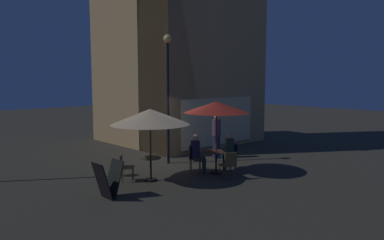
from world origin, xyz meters
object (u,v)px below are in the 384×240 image
(street_lamp_near_corner, at_px, (168,78))
(patron_standing_2, at_px, (216,136))
(menu_sandwich_board, at_px, (108,180))
(patio_umbrella_0, at_px, (150,117))
(patio_umbrella_1, at_px, (217,108))
(cafe_chair_3, at_px, (231,154))
(patron_seated_0, at_px, (197,151))
(cafe_table_1, at_px, (216,157))
(cafe_chair_2, at_px, (229,163))
(cafe_table_0, at_px, (151,165))
(patron_seated_1, at_px, (229,149))
(cafe_chair_0, at_px, (125,165))
(cafe_chair_1, at_px, (193,156))

(street_lamp_near_corner, height_order, patron_standing_2, street_lamp_near_corner)
(menu_sandwich_board, bearing_deg, patio_umbrella_0, 16.57)
(patio_umbrella_1, bearing_deg, cafe_chair_3, 6.37)
(street_lamp_near_corner, distance_m, patio_umbrella_1, 2.44)
(menu_sandwich_board, height_order, patron_seated_0, patron_seated_0)
(street_lamp_near_corner, bearing_deg, cafe_table_1, -84.30)
(patron_seated_0, distance_m, patron_standing_2, 2.46)
(cafe_chair_2, distance_m, patron_standing_2, 3.14)
(patio_umbrella_0, bearing_deg, cafe_table_1, -20.14)
(cafe_table_0, bearing_deg, cafe_chair_3, -12.81)
(patron_seated_1, bearing_deg, cafe_table_0, -20.05)
(cafe_table_0, bearing_deg, cafe_table_1, -20.14)
(street_lamp_near_corner, height_order, patio_umbrella_1, street_lamp_near_corner)
(patron_standing_2, bearing_deg, patron_seated_1, -17.51)
(patron_standing_2, bearing_deg, cafe_chair_3, -14.13)
(street_lamp_near_corner, bearing_deg, cafe_chair_0, -159.20)
(cafe_chair_1, xyz_separation_m, patron_standing_2, (2.26, 1.02, 0.31))
(patio_umbrella_1, bearing_deg, cafe_table_0, 159.86)
(cafe_table_0, distance_m, cafe_table_1, 2.26)
(cafe_chair_2, height_order, cafe_chair_3, cafe_chair_2)
(cafe_table_0, height_order, cafe_table_1, cafe_table_1)
(cafe_table_1, xyz_separation_m, patron_standing_2, (1.77, 1.64, 0.32))
(patio_umbrella_0, xyz_separation_m, patron_standing_2, (3.89, 0.86, -1.12))
(cafe_table_0, height_order, patron_seated_0, patron_seated_0)
(street_lamp_near_corner, relative_size, patio_umbrella_0, 1.96)
(cafe_chair_2, distance_m, patron_seated_1, 1.30)
(cafe_table_0, height_order, cafe_chair_0, cafe_chair_0)
(patio_umbrella_0, xyz_separation_m, cafe_chair_1, (1.63, -0.17, -1.43))
(cafe_chair_2, bearing_deg, cafe_chair_3, -35.28)
(street_lamp_near_corner, distance_m, cafe_chair_0, 3.79)
(patron_seated_1, relative_size, patron_standing_2, 0.73)
(cafe_table_1, bearing_deg, cafe_chair_2, -106.69)
(street_lamp_near_corner, xyz_separation_m, cafe_table_0, (-1.90, -1.45, -2.66))
(cafe_chair_2, distance_m, patron_seated_0, 1.30)
(street_lamp_near_corner, xyz_separation_m, cafe_chair_0, (-2.54, -0.96, -2.65))
(patio_umbrella_1, bearing_deg, patron_seated_1, 6.37)
(cafe_chair_3, xyz_separation_m, patron_standing_2, (0.89, 1.54, 0.35))
(patio_umbrella_1, distance_m, cafe_chair_0, 3.48)
(patio_umbrella_0, distance_m, patron_standing_2, 4.14)
(street_lamp_near_corner, relative_size, patron_standing_2, 2.71)
(cafe_table_0, xyz_separation_m, patron_seated_0, (1.72, -0.28, 0.23))
(patron_seated_1, distance_m, patron_standing_2, 1.87)
(cafe_table_1, distance_m, cafe_chair_1, 0.79)
(patron_seated_0, bearing_deg, patron_standing_2, 78.38)
(cafe_chair_3, bearing_deg, cafe_chair_1, -26.93)
(cafe_table_0, xyz_separation_m, cafe_chair_3, (3.00, -0.68, 0.02))
(patron_seated_0, bearing_deg, cafe_chair_2, -31.03)
(cafe_table_0, relative_size, cafe_chair_2, 0.85)
(street_lamp_near_corner, distance_m, patron_seated_0, 2.99)
(cafe_chair_1, bearing_deg, street_lamp_near_corner, 131.31)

